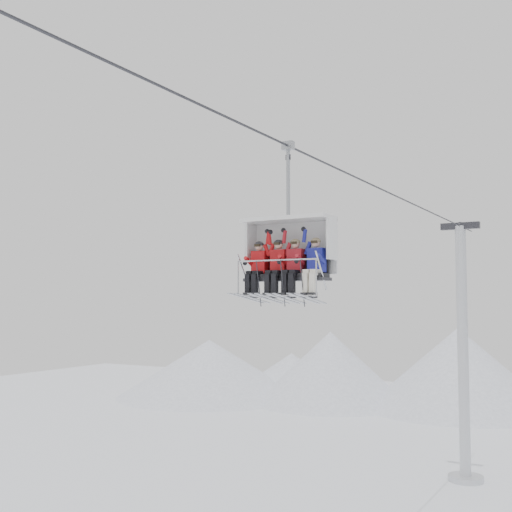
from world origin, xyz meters
The scene contains 8 objects.
ridgeline centered at (-1.58, 42.05, 2.84)m, with size 72.00×21.00×7.00m.
lift_tower_right centered at (0.00, 22.00, 5.78)m, with size 2.00×1.80×13.48m.
haul_cable centered at (0.00, 0.00, 13.30)m, with size 0.06×0.06×50.00m, color #2D2D32.
chairlift_carrier centered at (0.00, 1.79, 10.67)m, with size 2.35×1.17×3.98m.
skier_far_left centered at (-0.79, 1.48, 10.20)m, with size 0.39×1.69×1.58m.
skier_center_left centered at (-0.23, 1.48, 10.20)m, with size 0.40×1.69×1.61m.
skier_center_right centered at (0.25, 1.48, 10.20)m, with size 0.40×1.69×1.61m.
skier_far_right centered at (0.81, 1.48, 10.20)m, with size 0.40×1.69×1.61m.
Camera 1 is at (7.29, -12.82, 9.33)m, focal length 45.00 mm.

